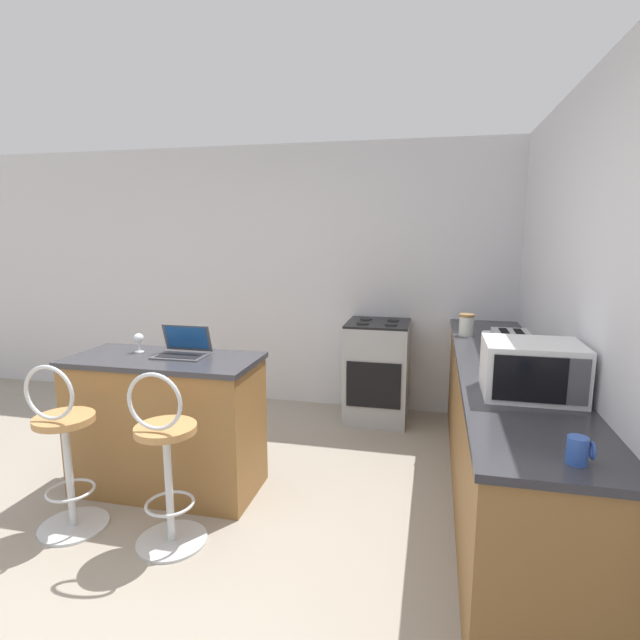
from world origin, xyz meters
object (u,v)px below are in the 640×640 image
object	(u,v)px
mug_blue	(578,450)
toaster	(510,347)
bar_stool_near	(65,452)
bar_stool_far	(166,464)
laptop	(183,348)
storage_jar	(466,325)
stove_range	(377,371)
mug_white	(488,338)
wine_glass_tall	(139,339)
microwave	(532,369)

from	to	relation	value
mug_blue	toaster	bearing A→B (deg)	91.51
bar_stool_near	bar_stool_far	world-z (taller)	same
bar_stool_far	toaster	world-z (taller)	toaster
laptop	storage_jar	size ratio (longest dim) A/B	1.96
stove_range	mug_white	xyz separation A→B (m)	(0.89, -0.77, 0.52)
bar_stool_far	mug_white	distance (m)	2.36
mug_blue	wine_glass_tall	distance (m)	2.76
stove_range	toaster	bearing A→B (deg)	-51.31
bar_stool_far	stove_range	size ratio (longest dim) A/B	1.10
storage_jar	bar_stool_near	bearing A→B (deg)	-142.98
bar_stool_far	laptop	world-z (taller)	laptop
bar_stool_far	storage_jar	bearing A→B (deg)	46.32
laptop	stove_range	xyz separation A→B (m)	(1.14, 1.55, -0.52)
microwave	mug_white	xyz separation A→B (m)	(-0.10, 1.14, -0.09)
mug_white	storage_jar	bearing A→B (deg)	112.51
laptop	mug_blue	size ratio (longest dim) A/B	3.37
stove_range	bar_stool_near	bearing A→B (deg)	-125.71
laptop	mug_white	bearing A→B (deg)	20.92
bar_stool_near	mug_blue	world-z (taller)	same
bar_stool_near	bar_stool_far	bearing A→B (deg)	0.00
bar_stool_near	mug_blue	xyz separation A→B (m)	(2.60, -0.48, 0.50)
toaster	wine_glass_tall	bearing A→B (deg)	-172.96
bar_stool_far	microwave	bearing A→B (deg)	8.58
microwave	wine_glass_tall	xyz separation A→B (m)	(-2.47, 0.38, -0.05)
storage_jar	wine_glass_tall	bearing A→B (deg)	-154.02
bar_stool_far	microwave	xyz separation A→B (m)	(1.91, 0.29, 0.59)
toaster	mug_blue	distance (m)	1.46
toaster	wine_glass_tall	size ratio (longest dim) A/B	2.08
mug_white	toaster	bearing A→B (deg)	-78.80
laptop	mug_white	xyz separation A→B (m)	(2.03, 0.78, 0.00)
toaster	storage_jar	xyz separation A→B (m)	(-0.23, 0.79, -0.01)
toaster	mug_blue	xyz separation A→B (m)	(0.04, -1.45, -0.05)
microwave	mug_blue	world-z (taller)	microwave
bar_stool_near	toaster	bearing A→B (deg)	20.80
laptop	wine_glass_tall	xyz separation A→B (m)	(-0.34, 0.02, 0.04)
bar_stool_near	microwave	distance (m)	2.65
mug_blue	storage_jar	size ratio (longest dim) A/B	0.58
storage_jar	mug_blue	bearing A→B (deg)	-83.23
bar_stool_far	mug_white	bearing A→B (deg)	38.15
wine_glass_tall	storage_jar	world-z (taller)	storage_jar
toaster	bar_stool_far	bearing A→B (deg)	-152.98
microwave	storage_jar	distance (m)	1.49
mug_white	bar_stool_near	bearing A→B (deg)	-149.98
microwave	mug_blue	size ratio (longest dim) A/B	4.64
stove_range	wine_glass_tall	size ratio (longest dim) A/B	7.10
stove_range	mug_white	world-z (taller)	mug_white
stove_range	mug_blue	size ratio (longest dim) A/B	9.30
bar_stool_near	stove_range	xyz separation A→B (m)	(1.58, 2.20, -0.02)
microwave	mug_white	distance (m)	1.15
wine_glass_tall	stove_range	bearing A→B (deg)	45.83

